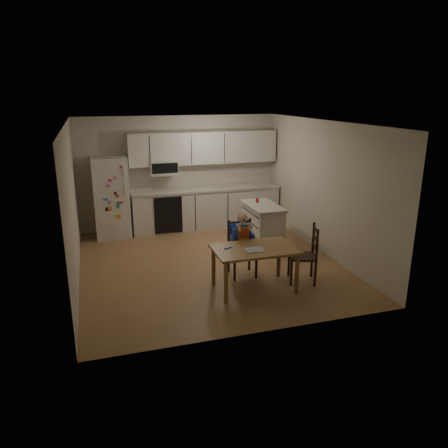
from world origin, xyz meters
TOP-DOWN VIEW (x-y plane):
  - room at (0.00, 0.48)m, footprint 4.52×5.01m
  - refrigerator at (-1.55, 2.15)m, footprint 0.72×0.70m
  - kitchen_run at (0.50, 2.24)m, footprint 3.37×0.62m
  - kitchen_island at (1.32, 0.70)m, footprint 0.59×1.12m
  - red_cup at (1.28, 0.92)m, footprint 0.07×0.07m
  - dining_table at (0.40, -1.25)m, footprint 1.28×0.82m
  - napkin at (0.35, -1.34)m, footprint 0.27×0.24m
  - toddler_spoon at (-0.02, -1.16)m, footprint 0.12×0.06m
  - chair_booster at (0.40, -0.63)m, footprint 0.43×0.43m
  - chair_side at (1.34, -1.23)m, footprint 0.54×0.54m

SIDE VIEW (x-z plane):
  - kitchen_island at x=1.32m, z-range 0.00..0.83m
  - chair_side at x=1.34m, z-range 0.06..1.01m
  - dining_table at x=0.40m, z-range 0.25..0.94m
  - chair_booster at x=0.40m, z-range 0.11..1.21m
  - napkin at x=0.35m, z-range 0.69..0.70m
  - toddler_spoon at x=-0.02m, z-range 0.69..0.70m
  - refrigerator at x=-1.55m, z-range 0.00..1.70m
  - red_cup at x=1.28m, z-range 0.83..0.91m
  - kitchen_run at x=0.50m, z-range -0.20..1.95m
  - room at x=0.00m, z-range -0.01..2.51m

